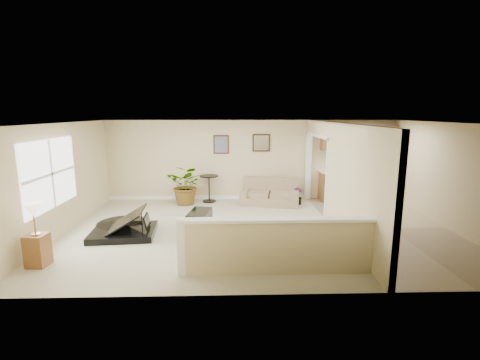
{
  "coord_description": "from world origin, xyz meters",
  "views": [
    {
      "loc": [
        -0.68,
        -7.84,
        2.73
      ],
      "look_at": [
        -0.44,
        0.4,
        1.12
      ],
      "focal_mm": 26.0,
      "sensor_mm": 36.0,
      "label": 1
    }
  ],
  "objects_px": {
    "palm_plant": "(187,185)",
    "accent_table": "(209,185)",
    "small_plant": "(297,197)",
    "loveseat": "(270,191)",
    "piano_bench": "(200,223)",
    "lamp_stand": "(36,240)",
    "piano": "(123,210)"
  },
  "relations": [
    {
      "from": "palm_plant",
      "to": "accent_table",
      "type": "bearing_deg",
      "value": 23.56
    },
    {
      "from": "accent_table",
      "to": "small_plant",
      "type": "xyz_separation_m",
      "value": [
        2.67,
        -0.35,
        -0.32
      ]
    },
    {
      "from": "palm_plant",
      "to": "small_plant",
      "type": "distance_m",
      "value": 3.35
    },
    {
      "from": "loveseat",
      "to": "piano_bench",
      "type": "bearing_deg",
      "value": -113.78
    },
    {
      "from": "loveseat",
      "to": "small_plant",
      "type": "height_order",
      "value": "loveseat"
    },
    {
      "from": "accent_table",
      "to": "palm_plant",
      "type": "distance_m",
      "value": 0.71
    },
    {
      "from": "loveseat",
      "to": "small_plant",
      "type": "relative_size",
      "value": 3.82
    },
    {
      "from": "piano_bench",
      "to": "accent_table",
      "type": "relative_size",
      "value": 1.0
    },
    {
      "from": "loveseat",
      "to": "palm_plant",
      "type": "bearing_deg",
      "value": -168.2
    },
    {
      "from": "accent_table",
      "to": "palm_plant",
      "type": "height_order",
      "value": "palm_plant"
    },
    {
      "from": "loveseat",
      "to": "lamp_stand",
      "type": "distance_m",
      "value": 6.32
    },
    {
      "from": "lamp_stand",
      "to": "piano_bench",
      "type": "bearing_deg",
      "value": 28.81
    },
    {
      "from": "accent_table",
      "to": "loveseat",
      "type": "bearing_deg",
      "value": -7.69
    },
    {
      "from": "accent_table",
      "to": "palm_plant",
      "type": "bearing_deg",
      "value": -156.44
    },
    {
      "from": "piano_bench",
      "to": "loveseat",
      "type": "distance_m",
      "value": 3.32
    },
    {
      "from": "piano_bench",
      "to": "small_plant",
      "type": "bearing_deg",
      "value": 43.95
    },
    {
      "from": "piano",
      "to": "palm_plant",
      "type": "height_order",
      "value": "piano"
    },
    {
      "from": "piano_bench",
      "to": "small_plant",
      "type": "height_order",
      "value": "piano_bench"
    },
    {
      "from": "piano_bench",
      "to": "loveseat",
      "type": "relative_size",
      "value": 0.43
    },
    {
      "from": "piano",
      "to": "accent_table",
      "type": "relative_size",
      "value": 2.12
    },
    {
      "from": "small_plant",
      "to": "piano",
      "type": "bearing_deg",
      "value": -151.0
    },
    {
      "from": "piano_bench",
      "to": "accent_table",
      "type": "distance_m",
      "value": 2.99
    },
    {
      "from": "piano_bench",
      "to": "palm_plant",
      "type": "xyz_separation_m",
      "value": [
        -0.6,
        2.69,
        0.31
      ]
    },
    {
      "from": "piano_bench",
      "to": "loveseat",
      "type": "bearing_deg",
      "value": 55.19
    },
    {
      "from": "accent_table",
      "to": "small_plant",
      "type": "bearing_deg",
      "value": -7.53
    },
    {
      "from": "piano_bench",
      "to": "accent_table",
      "type": "xyz_separation_m",
      "value": [
        0.05,
        2.97,
        0.26
      ]
    },
    {
      "from": "piano_bench",
      "to": "lamp_stand",
      "type": "height_order",
      "value": "lamp_stand"
    },
    {
      "from": "loveseat",
      "to": "palm_plant",
      "type": "distance_m",
      "value": 2.51
    },
    {
      "from": "piano",
      "to": "lamp_stand",
      "type": "bearing_deg",
      "value": -126.65
    },
    {
      "from": "piano",
      "to": "loveseat",
      "type": "bearing_deg",
      "value": 30.32
    },
    {
      "from": "piano_bench",
      "to": "piano",
      "type": "bearing_deg",
      "value": 175.21
    },
    {
      "from": "loveseat",
      "to": "accent_table",
      "type": "bearing_deg",
      "value": -176.65
    }
  ]
}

